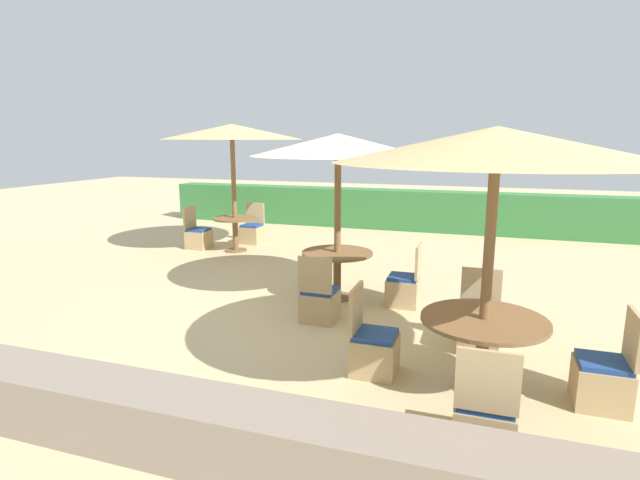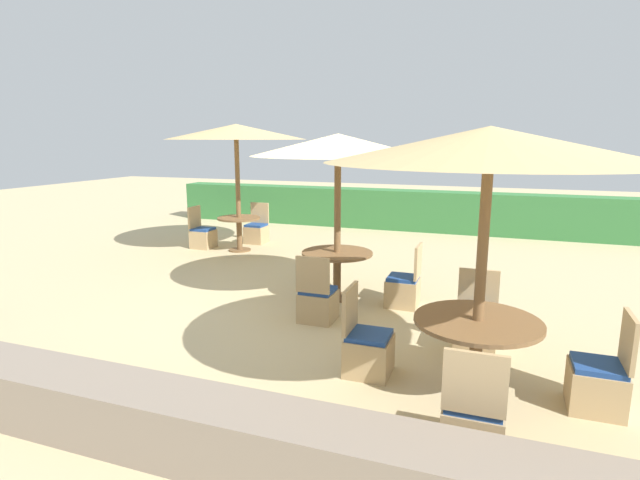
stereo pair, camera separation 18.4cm
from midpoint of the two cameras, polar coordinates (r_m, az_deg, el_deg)
The scene contains 17 objects.
ground_plane at distance 7.32m, azimuth -0.88°, elevation -7.81°, with size 40.00×40.00×0.00m, color #C6B284.
hedge_row at distance 13.70m, azimuth 9.37°, elevation 3.45°, with size 13.00×0.70×1.06m, color #387A3D.
stone_border at distance 4.40m, azimuth -18.20°, elevation -18.64°, with size 10.00×0.56×0.51m, color gray.
parasol_front_right at distance 4.74m, azimuth 19.89°, elevation 10.11°, with size 2.94×2.94×2.54m.
round_table_front_right at distance 5.07m, azimuth 18.51°, elevation -10.08°, with size 1.20×1.20×0.75m.
patio_chair_front_right_west at distance 5.36m, azimuth 6.43°, elevation -12.35°, with size 0.46×0.46×0.93m.
patio_chair_front_right_north at distance 6.15m, azimuth 18.17°, elevation -9.69°, with size 0.46×0.46×0.93m.
patio_chair_front_right_east at distance 5.36m, azimuth 30.11°, elevation -13.92°, with size 0.46×0.46×0.93m.
patio_chair_front_right_south at distance 4.31m, azimuth 18.29°, elevation -19.25°, with size 0.46×0.46×0.93m.
parasol_back_left at distance 10.84m, azimuth -9.09°, elevation 12.07°, with size 2.97×2.97×2.72m.
round_table_back_left at distance 11.00m, azimuth -8.76°, elevation 1.62°, with size 0.93×0.93×0.74m.
patio_chair_back_left_west at distance 11.50m, azimuth -12.82°, elevation 0.42°, with size 0.46×0.46×0.93m.
patio_chair_back_left_north at distance 11.83m, azimuth -6.83°, elevation 0.93°, with size 0.46×0.46×0.93m.
parasol_center at distance 7.39m, azimuth 2.79°, elevation 10.72°, with size 2.57×2.57×2.49m.
round_table_center at distance 7.62m, azimuth 2.66°, elevation -2.49°, with size 1.08×1.08×0.73m.
patio_chair_center_south at distance 6.76m, azimuth 0.52°, elevation -7.12°, with size 0.46×0.46×0.93m.
patio_chair_center_east at distance 7.47m, azimuth 10.26°, elevation -5.49°, with size 0.46×0.46×0.93m.
Camera 2 is at (2.53, -6.43, 2.43)m, focal length 28.00 mm.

